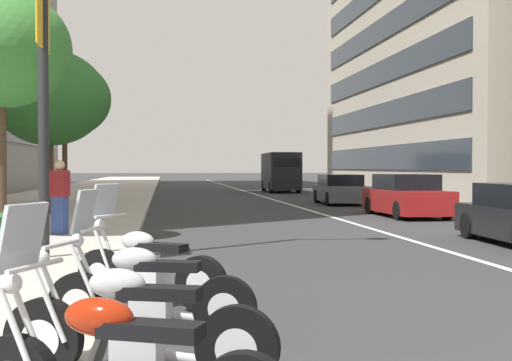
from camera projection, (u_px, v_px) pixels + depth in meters
name	position (u px, v px, depth m)	size (l,w,h in m)	color
sidewalk_right_plaza	(65.00, 201.00, 33.34)	(160.00, 8.22, 0.15)	#B2ADA3
lane_centre_stripe	(264.00, 197.00, 39.66)	(110.00, 0.16, 0.01)	silver
motorcycle_second_in_row	(135.00, 331.00, 5.44)	(0.90, 2.17, 1.10)	black
motorcycle_mid_row	(147.00, 293.00, 6.95)	(0.81, 2.09, 1.47)	black
motorcycle_under_tarp	(147.00, 270.00, 8.48)	(1.30, 1.84, 1.49)	black
car_following_behind	(406.00, 197.00, 23.91)	(4.64, 1.85, 1.46)	maroon
car_lead_in_lane	(340.00, 190.00, 31.93)	(4.45, 2.02, 1.36)	#4C515B
delivery_van_ahead	(280.00, 171.00, 47.75)	(6.18, 2.24, 2.66)	black
street_tree_near_plaza_corner	(1.00, 49.00, 15.23)	(3.06, 3.06, 5.45)	#473323
street_tree_by_lamp_post	(50.00, 98.00, 23.00)	(3.73, 3.73, 5.43)	#473323
street_tree_far_plaza	(65.00, 99.00, 29.64)	(3.91, 3.91, 6.12)	#473323
pedestrian_on_plaza	(60.00, 197.00, 15.96)	(0.41, 0.47, 1.71)	#33478C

